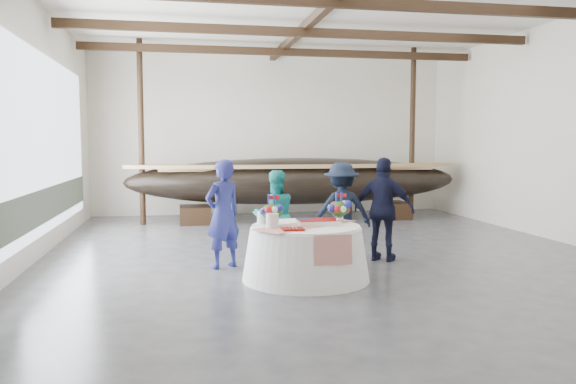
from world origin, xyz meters
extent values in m
cube|color=#3D3D42|center=(0.00, 0.00, 0.00)|extent=(10.00, 12.00, 0.01)
cube|color=silver|center=(0.00, 6.00, 2.25)|extent=(10.00, 0.02, 4.50)
cube|color=silver|center=(0.00, -6.00, 2.25)|extent=(10.00, 0.02, 4.50)
cube|color=silver|center=(-5.00, 0.00, 2.25)|extent=(0.02, 12.00, 4.50)
cube|color=silver|center=(5.00, 0.00, 2.25)|extent=(0.02, 12.00, 4.50)
cube|color=white|center=(0.00, 0.00, 4.50)|extent=(10.00, 12.00, 0.01)
cube|color=black|center=(0.00, -1.00, 4.25)|extent=(9.80, 0.12, 0.18)
cube|color=black|center=(0.00, 1.50, 4.25)|extent=(9.80, 0.12, 0.18)
cube|color=black|center=(0.00, 4.00, 4.25)|extent=(9.80, 0.12, 0.18)
cube|color=black|center=(0.00, 0.00, 4.38)|extent=(0.15, 11.76, 0.15)
cylinder|color=black|center=(-3.50, 4.23, 2.25)|extent=(0.14, 0.14, 4.50)
cylinder|color=black|center=(3.50, 4.23, 2.25)|extent=(0.14, 0.14, 4.50)
cube|color=silver|center=(-4.95, 1.00, 2.00)|extent=(0.02, 7.00, 3.20)
cube|color=#596654|center=(-4.94, 1.00, 0.90)|extent=(0.02, 7.00, 0.60)
cube|color=black|center=(-2.23, 4.23, 0.22)|extent=(0.76, 0.98, 0.43)
cube|color=black|center=(2.97, 4.23, 0.22)|extent=(0.76, 0.98, 0.43)
ellipsoid|color=black|center=(0.37, 4.23, 1.03)|extent=(8.67, 1.73, 1.19)
cube|color=#9E7A4C|center=(0.37, 4.23, 1.35)|extent=(6.93, 1.14, 0.07)
cone|color=white|center=(-0.77, -1.95, 0.39)|extent=(1.87, 1.87, 0.77)
cylinder|color=white|center=(-0.77, -1.95, 0.78)|extent=(1.59, 1.59, 0.04)
cube|color=red|center=(-0.77, -1.95, 0.81)|extent=(1.72, 1.46, 0.01)
cube|color=white|center=(-0.58, -1.92, 0.84)|extent=(0.60, 0.40, 0.07)
cylinder|color=white|center=(-1.29, -2.10, 0.91)|extent=(0.18, 0.18, 0.21)
cylinder|color=white|center=(-1.36, -1.63, 0.89)|extent=(0.18, 0.18, 0.18)
cube|color=maroon|center=(-1.05, -2.37, 0.82)|extent=(0.30, 0.24, 0.03)
cone|color=silver|center=(-0.30, -2.07, 0.86)|extent=(0.09, 0.09, 0.12)
imported|color=navy|center=(-1.91, -0.94, 0.87)|extent=(0.76, 0.68, 1.75)
imported|color=teal|center=(-1.00, -0.55, 0.77)|extent=(0.84, 0.70, 1.55)
imported|color=black|center=(0.16, -0.60, 0.84)|extent=(1.09, 0.64, 1.68)
imported|color=black|center=(0.82, -0.91, 0.88)|extent=(1.09, 0.96, 1.76)
camera|label=1|loc=(-2.55, -9.88, 2.00)|focal=35.00mm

